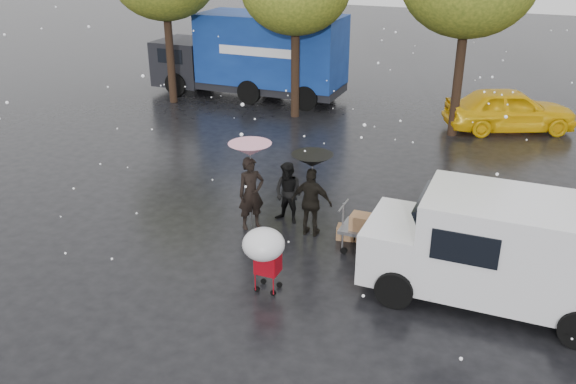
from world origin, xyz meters
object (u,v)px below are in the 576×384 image
at_px(person_black, 312,202).
at_px(yellow_taxi, 510,109).
at_px(white_van, 502,249).
at_px(person_pink, 251,193).
at_px(vendor_cart, 378,225).
at_px(blue_truck, 253,56).
at_px(shopping_cart, 264,247).

bearing_deg(person_black, yellow_taxi, -112.87).
bearing_deg(yellow_taxi, white_van, 158.64).
height_order(person_pink, yellow_taxi, person_pink).
distance_m(vendor_cart, blue_truck, 14.20).
distance_m(person_black, yellow_taxi, 10.97).
height_order(person_black, yellow_taxi, person_black).
relative_size(vendor_cart, blue_truck, 0.18).
relative_size(blue_truck, yellow_taxi, 1.82).
height_order(person_pink, white_van, white_van).
bearing_deg(shopping_cart, white_van, 19.53).
distance_m(vendor_cart, white_van, 2.85).
bearing_deg(vendor_cart, yellow_taxi, 79.17).
height_order(person_pink, vendor_cart, person_pink).
distance_m(vendor_cart, yellow_taxi, 10.80).
height_order(blue_truck, yellow_taxi, blue_truck).
xyz_separation_m(shopping_cart, yellow_taxi, (3.69, 13.08, -0.29)).
distance_m(person_pink, white_van, 5.93).
height_order(vendor_cart, shopping_cart, shopping_cart).
bearing_deg(shopping_cart, vendor_cart, 56.12).
bearing_deg(vendor_cart, person_black, 170.28).
relative_size(person_black, blue_truck, 0.20).
distance_m(person_black, blue_truck, 13.00).
height_order(white_van, yellow_taxi, white_van).
bearing_deg(person_pink, blue_truck, 67.68).
distance_m(person_pink, yellow_taxi, 11.74).
relative_size(shopping_cart, blue_truck, 0.18).
distance_m(white_van, yellow_taxi, 11.57).
bearing_deg(vendor_cart, white_van, -19.60).
bearing_deg(person_pink, person_black, -39.56).
bearing_deg(white_van, person_pink, 169.98).
relative_size(vendor_cart, shopping_cart, 1.04).
xyz_separation_m(blue_truck, yellow_taxi, (10.50, -0.75, -0.98)).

